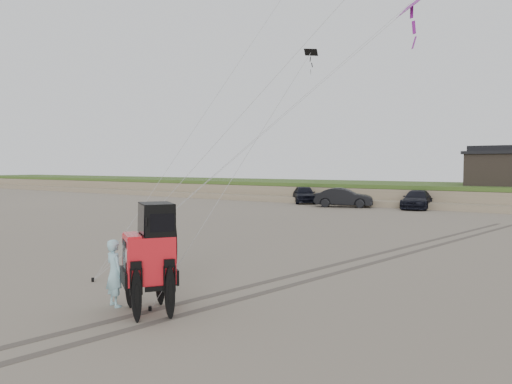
% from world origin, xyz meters
% --- Properties ---
extents(ground, '(160.00, 160.00, 0.00)m').
position_xyz_m(ground, '(0.00, 0.00, 0.00)').
color(ground, '#6B6054').
rests_on(ground, ground).
extents(dune_ridge, '(160.00, 14.25, 1.73)m').
position_xyz_m(dune_ridge, '(0.00, 37.50, 0.82)').
color(dune_ridge, '#7A6B54').
rests_on(dune_ridge, ground).
extents(cabin, '(6.40, 5.40, 3.35)m').
position_xyz_m(cabin, '(2.00, 37.00, 3.24)').
color(cabin, black).
rests_on(cabin, dune_ridge).
extents(truck_a, '(4.22, 4.79, 1.57)m').
position_xyz_m(truck_a, '(-13.68, 30.40, 0.78)').
color(truck_a, black).
rests_on(truck_a, ground).
extents(truck_b, '(4.98, 3.23, 1.55)m').
position_xyz_m(truck_b, '(-8.83, 28.41, 0.78)').
color(truck_b, black).
rests_on(truck_b, ground).
extents(truck_c, '(2.78, 5.19, 1.43)m').
position_xyz_m(truck_c, '(-3.42, 30.27, 0.71)').
color(truck_c, black).
rests_on(truck_c, ground).
extents(jeep, '(4.92, 5.79, 2.01)m').
position_xyz_m(jeep, '(0.41, -1.07, 1.01)').
color(jeep, red).
rests_on(jeep, ground).
extents(man, '(0.66, 0.51, 1.61)m').
position_xyz_m(man, '(-0.66, -1.18, 0.81)').
color(man, '#80B9C6').
rests_on(man, ground).
extents(stake_main, '(0.08, 0.08, 0.12)m').
position_xyz_m(stake_main, '(-3.23, 0.08, 0.06)').
color(stake_main, black).
rests_on(stake_main, ground).
extents(stake_aux, '(0.08, 0.08, 0.12)m').
position_xyz_m(stake_aux, '(0.34, -0.98, 0.06)').
color(stake_aux, black).
rests_on(stake_aux, ground).
extents(tire_tracks, '(5.22, 29.74, 0.01)m').
position_xyz_m(tire_tracks, '(2.00, 8.00, 0.00)').
color(tire_tracks, '#4C443D').
rests_on(tire_tracks, ground).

